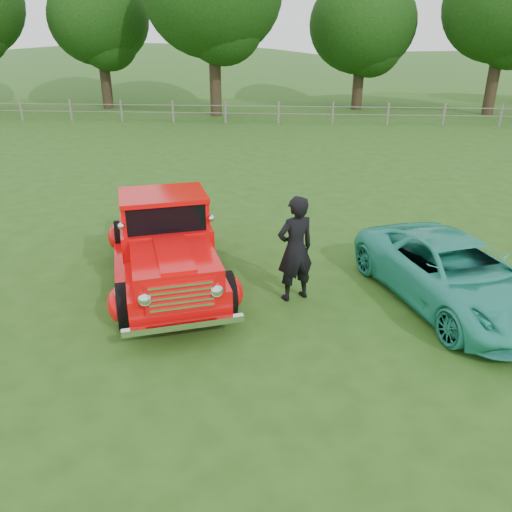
# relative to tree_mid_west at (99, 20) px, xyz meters

# --- Properties ---
(ground) EXTENTS (140.00, 140.00, 0.00)m
(ground) POSITION_rel_tree_mid_west_xyz_m (12.00, -28.00, -5.55)
(ground) COLOR #284E14
(ground) RESTS_ON ground
(distant_hills) EXTENTS (116.00, 60.00, 18.00)m
(distant_hills) POSITION_rel_tree_mid_west_xyz_m (7.92, 31.46, -10.10)
(distant_hills) COLOR #2B5E22
(distant_hills) RESTS_ON ground
(fence_line) EXTENTS (48.00, 0.12, 1.20)m
(fence_line) POSITION_rel_tree_mid_west_xyz_m (12.00, -6.00, -4.95)
(fence_line) COLOR slate
(fence_line) RESTS_ON ground
(tree_mid_west) EXTENTS (6.40, 6.40, 8.46)m
(tree_mid_west) POSITION_rel_tree_mid_west_xyz_m (0.00, 0.00, 0.00)
(tree_mid_west) COLOR black
(tree_mid_west) RESTS_ON ground
(tree_near_east) EXTENTS (6.80, 6.80, 8.33)m
(tree_near_east) POSITION_rel_tree_mid_west_xyz_m (17.00, 1.00, -0.30)
(tree_near_east) COLOR black
(tree_near_east) RESTS_ON ground
(tree_mid_east) EXTENTS (7.20, 7.20, 9.44)m
(tree_mid_east) POSITION_rel_tree_mid_west_xyz_m (25.00, -1.00, 0.62)
(tree_mid_east) COLOR black
(tree_mid_east) RESTS_ON ground
(red_pickup) EXTENTS (3.41, 5.28, 1.78)m
(red_pickup) POSITION_rel_tree_mid_west_xyz_m (10.77, -26.18, -4.75)
(red_pickup) COLOR black
(red_pickup) RESTS_ON ground
(teal_sedan) EXTENTS (3.32, 4.59, 1.16)m
(teal_sedan) POSITION_rel_tree_mid_west_xyz_m (15.95, -26.61, -4.97)
(teal_sedan) COLOR teal
(teal_sedan) RESTS_ON ground
(man) EXTENTS (0.83, 0.75, 1.91)m
(man) POSITION_rel_tree_mid_west_xyz_m (13.20, -26.67, -4.59)
(man) COLOR black
(man) RESTS_ON ground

